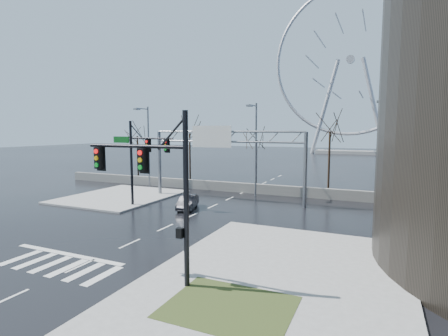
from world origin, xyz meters
The scene contains 18 objects.
ground centered at (0.00, 0.00, 0.00)m, with size 260.00×260.00×0.00m, color black.
sidewalk_right_ext centered at (10.00, 2.00, 0.07)m, with size 12.00×10.00×0.15m, color gray.
sidewalk_far centered at (-11.00, 12.00, 0.07)m, with size 10.00×12.00×0.15m, color gray.
grass_strip centered at (9.00, -5.00, 0.15)m, with size 5.00×4.00×0.02m, color #313C19.
barrier_wall centered at (0.00, 20.00, 0.55)m, with size 52.00×0.50×1.10m, color slate.
signal_mast_near centered at (5.14, -4.04, 4.87)m, with size 5.52×0.41×8.00m.
signal_mast_far centered at (-5.87, 8.96, 4.83)m, with size 4.72×0.41×8.00m.
sign_gantry centered at (-0.38, 14.96, 5.18)m, with size 16.36×0.40×7.60m.
streetlight_left centered at (-12.00, 18.16, 5.89)m, with size 0.50×2.55×10.00m.
streetlight_mid centered at (2.00, 18.16, 5.89)m, with size 0.50×2.55×10.00m.
streetlight_right centered at (14.00, 18.16, 5.89)m, with size 0.50×2.55×10.00m.
tree_far_left centered at (-18.00, 24.00, 5.57)m, with size 3.50×3.50×7.00m.
tree_left centered at (-9.00, 23.50, 5.98)m, with size 3.75×3.75×7.50m.
tree_center centered at (0.00, 24.50, 5.17)m, with size 3.25×3.25×6.50m.
tree_right centered at (9.00, 23.50, 6.22)m, with size 3.90×3.90×7.80m.
tree_far_right centered at (17.00, 24.00, 5.41)m, with size 3.40×3.40×6.80m.
ferris_wheel centered at (5.00, 95.00, 26.13)m, with size 45.00×6.00×50.91m.
car centered at (-1.61, 10.06, 0.62)m, with size 1.32×3.79×1.25m, color black.
Camera 1 is at (14.21, -17.12, 7.15)m, focal length 28.00 mm.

